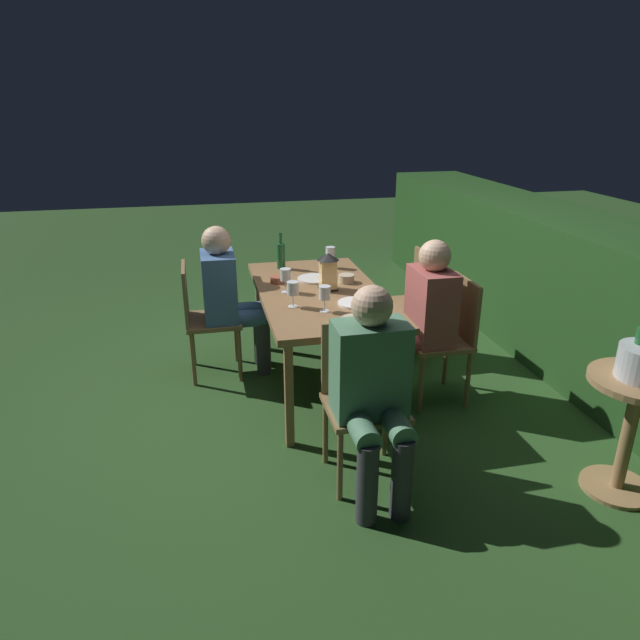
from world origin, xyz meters
TOP-DOWN VIEW (x-y plane):
  - ground_plane at (0.00, 0.00)m, footprint 16.00×16.00m
  - dining_table at (0.00, 0.00)m, footprint 1.63×0.85m
  - chair_head_far at (1.06, 0.00)m, footprint 0.40×0.42m
  - person_in_green at (1.26, 0.00)m, footprint 0.48×0.38m
  - chair_side_left_a at (-0.37, -0.81)m, footprint 0.42×0.40m
  - person_in_blue at (-0.37, -0.62)m, footprint 0.38×0.47m
  - chair_side_right_a at (-0.37, 0.81)m, footprint 0.42×0.40m
  - chair_side_right_b at (0.37, 0.81)m, footprint 0.42×0.40m
  - person_in_rust at (0.37, 0.62)m, footprint 0.38×0.47m
  - lantern_centerpiece at (-0.01, 0.06)m, footprint 0.15×0.15m
  - green_bottle_on_table at (-0.61, -0.18)m, footprint 0.07×0.07m
  - wine_glass_a at (-0.55, 0.21)m, footprint 0.08×0.08m
  - wine_glass_b at (-0.02, -0.24)m, footprint 0.08×0.08m
  - wine_glass_c at (0.41, -0.06)m, footprint 0.08×0.08m
  - wine_glass_d at (0.56, 0.16)m, footprint 0.08×0.08m
  - wine_glass_e at (0.28, -0.24)m, footprint 0.08×0.08m
  - plate_a at (-0.26, 0.02)m, footprint 0.26×0.26m
  - plate_b at (0.32, 0.17)m, footprint 0.23×0.23m
  - bowl_olives at (-0.26, -0.26)m, footprint 0.12×0.12m
  - bowl_bread at (0.69, 0.06)m, footprint 0.16×0.16m
  - bowl_salad at (-0.15, 0.23)m, footprint 0.12×0.12m
  - side_table at (1.55, 1.32)m, footprint 0.50×0.50m
  - hedge_backdrop at (0.00, 2.05)m, footprint 6.28×0.78m

SIDE VIEW (x-z plane):
  - ground_plane at x=0.00m, z-range 0.00..0.00m
  - side_table at x=1.55m, z-range 0.11..0.79m
  - chair_head_far at x=1.06m, z-range 0.05..0.92m
  - chair_side_left_a at x=-0.37m, z-range 0.05..0.92m
  - chair_side_right_a at x=-0.37m, z-range 0.05..0.92m
  - chair_side_right_b at x=0.37m, z-range 0.05..0.92m
  - hedge_backdrop at x=0.00m, z-range 0.00..1.14m
  - person_in_green at x=1.26m, z-range 0.06..1.21m
  - person_in_blue at x=-0.37m, z-range 0.06..1.21m
  - person_in_rust at x=0.37m, z-range 0.06..1.21m
  - dining_table at x=0.00m, z-range 0.31..1.04m
  - plate_a at x=-0.26m, z-range 0.74..0.75m
  - plate_b at x=0.32m, z-range 0.74..0.75m
  - bowl_bread at x=0.69m, z-range 0.74..0.79m
  - bowl_olives at x=-0.26m, z-range 0.74..0.79m
  - bowl_salad at x=-0.15m, z-range 0.74..0.80m
  - green_bottle_on_table at x=-0.61m, z-range 0.70..0.99m
  - wine_glass_a at x=-0.55m, z-range 0.77..0.94m
  - wine_glass_b at x=-0.02m, z-range 0.77..0.94m
  - wine_glass_c at x=0.41m, z-range 0.77..0.94m
  - wine_glass_d at x=0.56m, z-range 0.77..0.94m
  - wine_glass_e at x=0.28m, z-range 0.77..0.94m
  - lantern_centerpiece at x=-0.01m, z-range 0.75..1.02m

